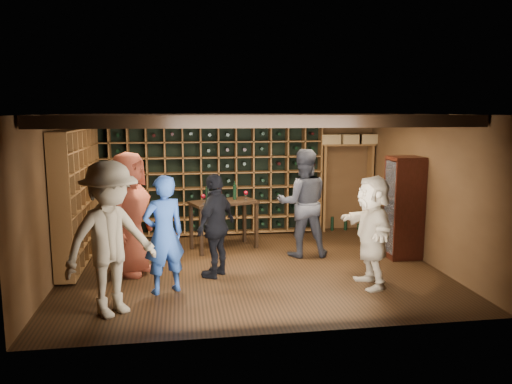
{
  "coord_description": "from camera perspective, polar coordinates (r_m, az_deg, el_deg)",
  "views": [
    {
      "loc": [
        -1.1,
        -7.84,
        2.54
      ],
      "look_at": [
        0.11,
        0.2,
        1.23
      ],
      "focal_mm": 35.0,
      "sensor_mm": 36.0,
      "label": 1
    }
  ],
  "objects": [
    {
      "name": "man_blue_shirt",
      "position": [
        7.12,
        -10.5,
        -4.81
      ],
      "size": [
        0.72,
        0.62,
        1.68
      ],
      "primitive_type": "imported",
      "rotation": [
        0.0,
        0.0,
        3.57
      ],
      "color": "navy",
      "rests_on": "ground"
    },
    {
      "name": "crate_shelf",
      "position": [
        10.79,
        10.45,
        3.85
      ],
      "size": [
        1.2,
        0.32,
        2.07
      ],
      "color": "brown",
      "rests_on": "ground"
    },
    {
      "name": "wine_rack_back",
      "position": [
        10.28,
        -5.3,
        1.35
      ],
      "size": [
        4.65,
        0.3,
        2.2
      ],
      "color": "brown",
      "rests_on": "ground"
    },
    {
      "name": "guest_beige",
      "position": [
        7.47,
        13.08,
        -4.39
      ],
      "size": [
        0.5,
        1.53,
        1.64
      ],
      "primitive_type": "imported",
      "rotation": [
        0.0,
        0.0,
        4.72
      ],
      "color": "tan",
      "rests_on": "ground"
    },
    {
      "name": "ground",
      "position": [
        8.31,
        -0.57,
        -8.63
      ],
      "size": [
        6.0,
        6.0,
        0.0
      ],
      "primitive_type": "plane",
      "color": "black",
      "rests_on": "ground"
    },
    {
      "name": "room_shell",
      "position": [
        7.97,
        -0.65,
        8.29
      ],
      "size": [
        6.0,
        6.0,
        6.0
      ],
      "color": "#52351C",
      "rests_on": "ground"
    },
    {
      "name": "guest_woman_black",
      "position": [
        7.72,
        -4.59,
        -3.84
      ],
      "size": [
        0.87,
        1.0,
        1.62
      ],
      "primitive_type": "imported",
      "rotation": [
        0.0,
        0.0,
        4.09
      ],
      "color": "black",
      "rests_on": "ground"
    },
    {
      "name": "guest_red_floral",
      "position": [
        8.03,
        -14.26,
        -2.42
      ],
      "size": [
        0.93,
        1.11,
        1.93
      ],
      "primitive_type": "imported",
      "rotation": [
        0.0,
        0.0,
        1.17
      ],
      "color": "maroon",
      "rests_on": "ground"
    },
    {
      "name": "man_grey_suit",
      "position": [
        8.82,
        5.37,
        -1.27
      ],
      "size": [
        0.98,
        0.79,
        1.9
      ],
      "primitive_type": "imported",
      "rotation": [
        0.0,
        0.0,
        3.07
      ],
      "color": "black",
      "rests_on": "ground"
    },
    {
      "name": "display_cabinet",
      "position": [
        9.06,
        16.51,
        -1.94
      ],
      "size": [
        0.55,
        0.5,
        1.75
      ],
      "color": "black",
      "rests_on": "ground"
    },
    {
      "name": "guest_khaki",
      "position": [
        6.48,
        -16.28,
        -5.2
      ],
      "size": [
        1.44,
        1.36,
        1.95
      ],
      "primitive_type": "imported",
      "rotation": [
        0.0,
        0.0,
        0.68
      ],
      "color": "#7D6E56",
      "rests_on": "ground"
    },
    {
      "name": "tasting_table",
      "position": [
        9.25,
        -3.73,
        -1.71
      ],
      "size": [
        1.34,
        0.96,
        1.19
      ],
      "rotation": [
        0.0,
        0.0,
        0.33
      ],
      "color": "black",
      "rests_on": "ground"
    },
    {
      "name": "wine_rack_left",
      "position": [
        8.94,
        -19.62,
        -0.32
      ],
      "size": [
        0.3,
        2.65,
        2.2
      ],
      "color": "brown",
      "rests_on": "ground"
    }
  ]
}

